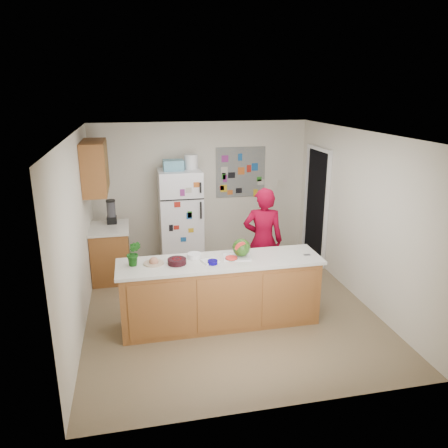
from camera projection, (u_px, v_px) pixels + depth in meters
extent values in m
cube|color=brown|center=(227.00, 305.00, 6.48)|extent=(4.00, 4.50, 0.02)
cube|color=beige|center=(202.00, 189.00, 8.21)|extent=(4.00, 0.02, 2.50)
cube|color=beige|center=(77.00, 233.00, 5.70)|extent=(0.02, 4.50, 2.50)
cube|color=beige|center=(359.00, 216.00, 6.50)|extent=(0.02, 4.50, 2.50)
cube|color=white|center=(227.00, 133.00, 5.73)|extent=(4.00, 4.50, 0.02)
cube|color=black|center=(317.00, 206.00, 7.92)|extent=(0.03, 0.85, 2.04)
cube|color=brown|center=(220.00, 294.00, 5.84)|extent=(2.60, 0.62, 0.88)
cube|color=silver|center=(220.00, 262.00, 5.70)|extent=(2.68, 0.70, 0.04)
cube|color=brown|center=(111.00, 254.00, 7.27)|extent=(0.60, 0.80, 0.86)
cube|color=silver|center=(109.00, 228.00, 7.14)|extent=(0.64, 0.84, 0.04)
cube|color=brown|center=(95.00, 167.00, 6.76)|extent=(0.35, 1.00, 0.80)
cube|color=silver|center=(181.00, 217.00, 7.89)|extent=(0.75, 0.70, 1.70)
cube|color=#5999B2|center=(173.00, 165.00, 7.59)|extent=(0.35, 0.28, 0.18)
cube|color=slate|center=(241.00, 172.00, 8.25)|extent=(0.95, 0.01, 0.95)
imported|color=maroon|center=(263.00, 241.00, 6.67)|extent=(0.69, 0.54, 1.67)
cylinder|color=black|center=(111.00, 212.00, 7.26)|extent=(0.14, 0.14, 0.38)
cube|color=silver|center=(237.00, 257.00, 5.78)|extent=(0.41, 0.33, 0.01)
sphere|color=#295B10|center=(241.00, 247.00, 5.77)|extent=(0.24, 0.24, 0.24)
cylinder|color=red|center=(231.00, 258.00, 5.71)|extent=(0.16, 0.16, 0.02)
cylinder|color=black|center=(177.00, 261.00, 5.56)|extent=(0.31, 0.31, 0.07)
cylinder|color=silver|center=(194.00, 256.00, 5.77)|extent=(0.23, 0.23, 0.06)
cylinder|color=#0A016B|center=(213.00, 262.00, 5.56)|extent=(0.15, 0.15, 0.05)
cylinder|color=beige|center=(154.00, 263.00, 5.58)|extent=(0.33, 0.33, 0.02)
cube|color=white|center=(210.00, 261.00, 5.64)|extent=(0.25, 0.23, 0.02)
cube|color=gray|center=(307.00, 255.00, 5.86)|extent=(0.09, 0.04, 0.01)
imported|color=#173B0D|center=(134.00, 253.00, 5.47)|extent=(0.21, 0.18, 0.33)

